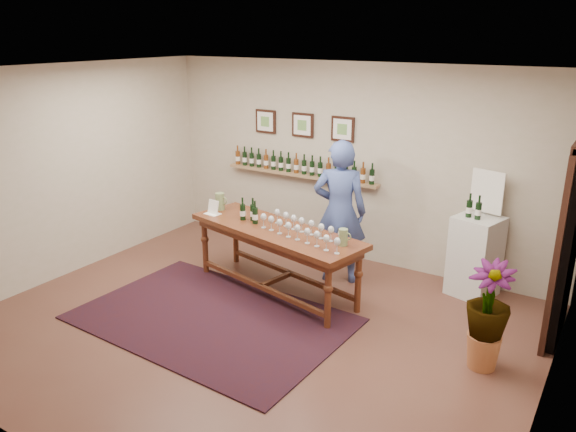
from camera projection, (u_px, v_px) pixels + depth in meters
The scene contains 14 objects.
ground at pixel (250, 327), 6.34m from camera, with size 6.00×6.00×0.00m, color brown.
room_shell at pixel (493, 221), 6.42m from camera, with size 6.00×6.00×6.00m.
rug at pixel (212, 318), 6.52m from camera, with size 3.05×2.03×0.02m, color #46130C.
tasting_table at pixel (276, 238), 7.00m from camera, with size 2.52×1.25×0.85m.
table_glasses at pixel (300, 228), 6.67m from camera, with size 1.41×0.32×0.19m, color silver, non-canonical shape.
table_bottles at pixel (251, 211), 7.18m from camera, with size 0.26×0.15×0.28m, color black, non-canonical shape.
pitcher_left at pixel (220, 201), 7.65m from camera, with size 0.15×0.15×0.23m, color #6E7F4F, non-canonical shape.
pitcher_right at pixel (343, 237), 6.38m from camera, with size 0.12×0.12×0.20m, color #6E7F4F, non-canonical shape.
menu_card at pixel (213, 207), 7.48m from camera, with size 0.20×0.15×0.19m, color white.
display_pedestal at pixel (475, 256), 6.99m from camera, with size 0.51×0.51×1.02m, color silver.
pedestal_bottles at pixel (474, 207), 6.76m from camera, with size 0.28×0.08×0.28m, color black, non-canonical shape.
info_sign at pixel (487, 192), 6.85m from camera, with size 0.42×0.02×0.58m, color white.
potted_plant at pixel (487, 316), 5.42m from camera, with size 0.53×0.53×0.97m.
person at pixel (340, 212), 7.27m from camera, with size 0.69×0.46×1.90m, color #3A4B8A.
Camera 1 is at (3.35, -4.53, 3.20)m, focal length 35.00 mm.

